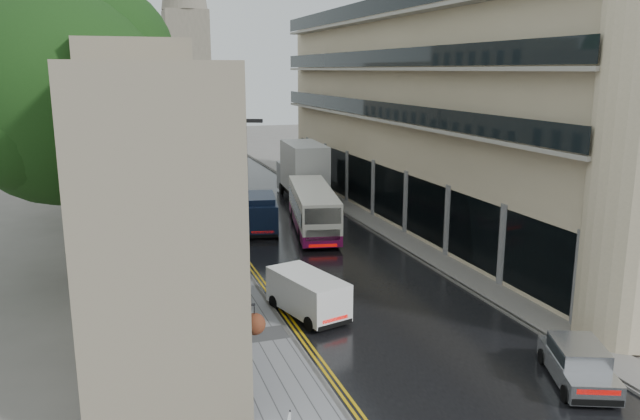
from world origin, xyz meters
TOP-DOWN VIEW (x-y plane):
  - road at (0.00, 27.50)m, footprint 9.00×85.00m
  - left_sidewalk at (-5.85, 27.50)m, footprint 2.70×85.00m
  - right_sidewalk at (5.40, 27.50)m, footprint 1.80×85.00m
  - old_shop_row at (-9.45, 30.00)m, footprint 4.50×56.00m
  - modern_block at (10.30, 26.00)m, footprint 8.00×40.00m
  - tree_near at (-12.50, 20.00)m, footprint 10.56×10.56m
  - tree_far at (-12.20, 33.00)m, footprint 9.24×9.24m
  - cream_bus at (-0.38, 23.08)m, footprint 4.16×10.13m
  - white_lorry at (1.90, 32.90)m, footprint 3.29×8.75m
  - silver_hatchback at (2.12, 3.36)m, footprint 2.83×3.94m
  - white_van at (-3.69, 10.86)m, footprint 2.67×4.25m
  - navy_van at (-3.13, 25.02)m, footprint 2.78×5.03m
  - pedestrian at (-6.07, 18.98)m, footprint 0.72×0.56m
  - lamp_post_near at (-4.70, 17.28)m, footprint 0.85×0.53m
  - lamp_post_far at (-5.14, 36.24)m, footprint 0.90×0.25m

SIDE VIEW (x-z plane):
  - road at x=0.00m, z-range 0.00..0.02m
  - left_sidewalk at x=-5.85m, z-range 0.00..0.12m
  - right_sidewalk at x=5.40m, z-range 0.00..0.12m
  - silver_hatchback at x=2.12m, z-range 0.02..1.37m
  - white_van at x=-3.69m, z-range 0.02..1.80m
  - pedestrian at x=-6.07m, z-range 0.12..1.87m
  - navy_van at x=-3.13m, z-range 0.02..2.44m
  - cream_bus at x=-0.38m, z-range 0.02..2.72m
  - white_lorry at x=1.90m, z-range 0.02..4.51m
  - lamp_post_near at x=-4.70m, z-range 0.12..7.69m
  - lamp_post_far at x=-5.14m, z-range 0.12..8.00m
  - old_shop_row at x=-9.45m, z-range 0.00..12.00m
  - tree_far at x=-12.20m, z-range 0.00..12.46m
  - tree_near at x=-12.50m, z-range 0.00..13.89m
  - modern_block at x=10.30m, z-range 0.00..14.00m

